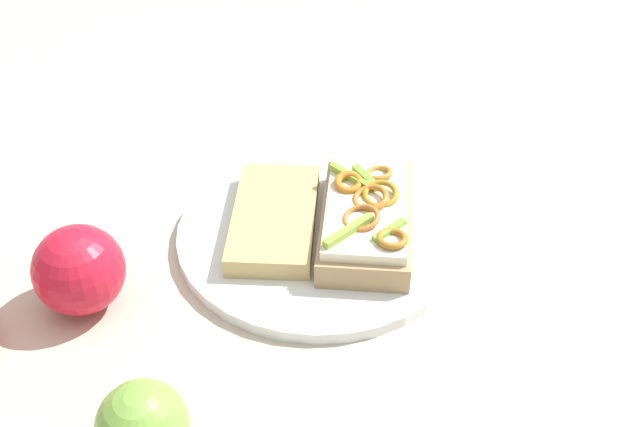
{
  "coord_description": "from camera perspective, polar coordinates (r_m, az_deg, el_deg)",
  "views": [
    {
      "loc": [
        -0.62,
        0.1,
        0.54
      ],
      "look_at": [
        0.0,
        0.0,
        0.03
      ],
      "focal_mm": 45.61,
      "sensor_mm": 36.0,
      "label": 1
    }
  ],
  "objects": [
    {
      "name": "plate",
      "position": [
        0.82,
        0.0,
        -1.43
      ],
      "size": [
        0.29,
        0.29,
        0.01
      ],
      "primitive_type": "cylinder",
      "color": "white",
      "rests_on": "ground_plane"
    },
    {
      "name": "sandwich",
      "position": [
        0.8,
        3.28,
        -0.18
      ],
      "size": [
        0.19,
        0.13,
        0.05
      ],
      "rotation": [
        0.0,
        0.0,
        2.89
      ],
      "color": "tan",
      "rests_on": "plate"
    },
    {
      "name": "bread_slice_side",
      "position": [
        0.81,
        -3.22,
        -0.35
      ],
      "size": [
        0.17,
        0.11,
        0.02
      ],
      "primitive_type": "cube",
      "rotation": [
        0.0,
        0.0,
        2.92
      ],
      "color": "tan",
      "rests_on": "plate"
    },
    {
      "name": "ground_plane",
      "position": [
        0.82,
        0.0,
        -1.75
      ],
      "size": [
        2.0,
        2.0,
        0.0
      ],
      "primitive_type": "plane",
      "color": "#C1B09C",
      "rests_on": "ground"
    },
    {
      "name": "apple_1",
      "position": [
        0.64,
        -12.34,
        -14.35
      ],
      "size": [
        0.1,
        0.1,
        0.07
      ],
      "primitive_type": "sphere",
      "rotation": [
        0.0,
        0.0,
        0.82
      ],
      "color": "#78A942",
      "rests_on": "ground_plane"
    },
    {
      "name": "apple_0",
      "position": [
        0.76,
        -16.56,
        -3.81
      ],
      "size": [
        0.11,
        0.11,
        0.08
      ],
      "primitive_type": "sphere",
      "rotation": [
        0.0,
        0.0,
        0.99
      ],
      "color": "red",
      "rests_on": "ground_plane"
    }
  ]
}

